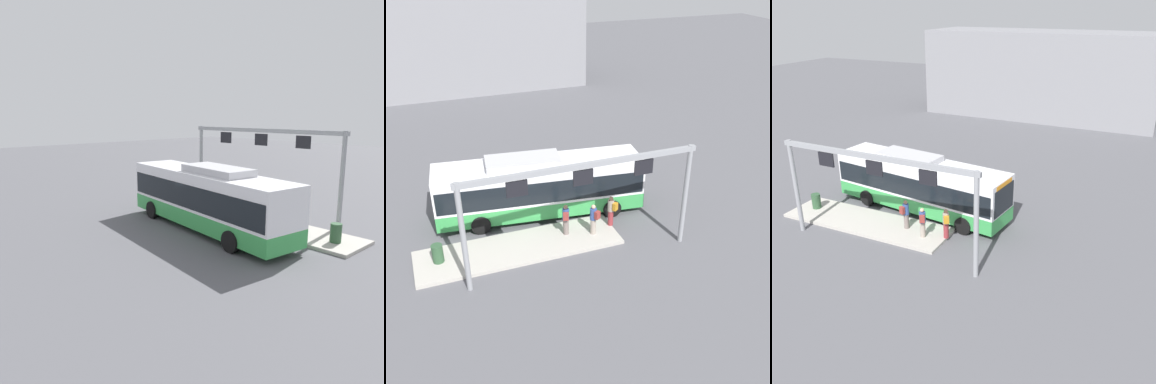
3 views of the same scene
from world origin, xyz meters
TOP-DOWN VIEW (x-y plane):
  - ground_plane at (0.00, 0.00)m, footprint 120.00×120.00m
  - platform_curb at (-1.96, -2.87)m, footprint 10.00×2.80m
  - bus_main at (-0.01, 0.00)m, footprint 11.25×3.81m
  - person_boarding at (3.03, -2.66)m, footprint 0.54×0.61m
  - person_waiting_near at (1.86, -3.10)m, footprint 0.52×0.60m
  - person_waiting_mid at (0.54, -2.64)m, footprint 0.45×0.59m
  - platform_sign_gantry at (0.52, -5.02)m, footprint 10.91×0.24m
  - station_building at (-0.43, 26.81)m, footprint 24.32×8.00m
  - trash_bin at (-5.79, -2.72)m, footprint 0.52×0.52m

SIDE VIEW (x-z plane):
  - ground_plane at x=0.00m, z-range 0.00..0.00m
  - platform_curb at x=-1.96m, z-range 0.00..0.16m
  - trash_bin at x=-5.79m, z-range 0.16..1.06m
  - person_boarding at x=3.03m, z-range 0.22..1.89m
  - person_waiting_near at x=1.86m, z-range 0.22..1.89m
  - person_waiting_mid at x=0.54m, z-range 0.22..1.89m
  - bus_main at x=-0.01m, z-range 0.08..3.54m
  - platform_sign_gantry at x=0.52m, z-range 1.23..6.43m
  - station_building at x=-0.43m, z-range 0.00..8.89m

